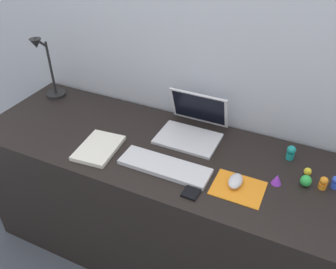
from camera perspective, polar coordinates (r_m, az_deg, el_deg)
The scene contains 16 objects.
ground_plane at distance 2.22m, azimuth -0.87°, elevation -17.58°, with size 6.00×6.00×0.00m, color #474C56.
back_wall at distance 1.91m, azimuth 3.62°, elevation 5.76°, with size 3.07×0.05×1.65m, color #B2B7C1.
desk at distance 1.94m, azimuth -0.96°, elevation -10.94°, with size 1.87×0.63×0.74m, color black.
laptop at distance 1.76m, azimuth 4.02°, elevation 1.58°, with size 0.30×0.28×0.20m.
keyboard at distance 1.57m, azimuth -0.55°, elevation -5.16°, with size 0.41×0.13×0.02m, color silver.
mousepad at distance 1.51m, azimuth 11.20°, elevation -8.46°, with size 0.21×0.17×0.00m, color orange.
mouse at distance 1.51m, azimuth 10.80°, elevation -7.36°, with size 0.06×0.10×0.03m, color silver.
cell_phone at distance 1.48m, azimuth 4.20°, elevation -8.62°, with size 0.06×0.13×0.01m, color black.
desk_lamp at distance 2.13m, azimuth -18.84°, elevation 9.80°, with size 0.11×0.16×0.38m.
notebook_pad at distance 1.70m, azimuth -11.08°, elevation -2.14°, with size 0.17×0.24×0.02m, color silver.
toy_figurine_teal at distance 1.70m, azimuth 19.16°, elevation -2.70°, with size 0.04×0.04×0.07m.
toy_figurine_green at distance 1.58m, azimuth 21.29°, elevation -6.96°, with size 0.05×0.05×0.05m, color green.
toy_figurine_yellow at distance 1.64m, azimuth 21.55°, elevation -5.58°, with size 0.03×0.03×0.04m, color yellow.
toy_figurine_purple at distance 1.55m, azimuth 17.12°, elevation -6.89°, with size 0.04×0.04×0.05m, color purple.
toy_figurine_blue at distance 1.62m, azimuth 25.37°, elevation -6.89°, with size 0.03×0.03×0.06m.
toy_figurine_orange at distance 1.60m, azimuth 23.71°, elevation -7.12°, with size 0.03×0.03×0.06m.
Camera 1 is at (0.60, -1.20, 1.77)m, focal length 37.90 mm.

